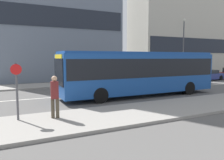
{
  "coord_description": "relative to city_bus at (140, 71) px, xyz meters",
  "views": [
    {
      "loc": [
        -5.83,
        -15.16,
        2.77
      ],
      "look_at": [
        0.68,
        -1.72,
        1.2
      ],
      "focal_mm": 35.0,
      "sensor_mm": 36.0,
      "label": 1
    }
  ],
  "objects": [
    {
      "name": "sidewalk_near",
      "position": [
        -2.74,
        -4.23,
        -1.74
      ],
      "size": [
        44.0,
        3.5,
        0.13
      ],
      "color": "gray",
      "rests_on": "ground_plane"
    },
    {
      "name": "sidewalk_far",
      "position": [
        -2.74,
        8.27,
        -1.74
      ],
      "size": [
        44.0,
        3.5,
        0.13
      ],
      "color": "gray",
      "rests_on": "ground_plane"
    },
    {
      "name": "bus_stop_sign",
      "position": [
        -8.22,
        -3.34,
        -0.25
      ],
      "size": [
        0.44,
        0.12,
        2.41
      ],
      "color": "#4C4C51",
      "rests_on": "sidewalk_near"
    },
    {
      "name": "street_lamp",
      "position": [
        11.16,
        7.44,
        2.76
      ],
      "size": [
        0.36,
        0.36,
        7.32
      ],
      "color": "#4C4C51",
      "rests_on": "sidewalk_far"
    },
    {
      "name": "parked_car_0",
      "position": [
        8.79,
        5.5,
        -1.17
      ],
      "size": [
        3.96,
        1.83,
        1.35
      ],
      "color": "silver",
      "rests_on": "ground_plane"
    },
    {
      "name": "lane_centerline",
      "position": [
        -2.74,
        2.02,
        -1.8
      ],
      "size": [
        41.8,
        0.16,
        0.01
      ],
      "color": "silver",
      "rests_on": "ground_plane"
    },
    {
      "name": "apartment_block_right_tower",
      "position": [
        18.02,
        14.41,
        6.44
      ],
      "size": [
        18.49,
        5.86,
        16.51
      ],
      "color": "#B7B2A3",
      "rests_on": "ground_plane"
    },
    {
      "name": "ground_plane",
      "position": [
        -2.74,
        2.02,
        -1.8
      ],
      "size": [
        120.0,
        120.0,
        0.0
      ],
      "primitive_type": "plane",
      "color": "#595654"
    },
    {
      "name": "parked_car_1",
      "position": [
        13.32,
        5.44,
        -1.2
      ],
      "size": [
        3.96,
        1.71,
        1.25
      ],
      "color": "navy",
      "rests_on": "ground_plane"
    },
    {
      "name": "city_bus",
      "position": [
        0.0,
        0.0,
        0.0
      ],
      "size": [
        11.55,
        2.64,
        3.12
      ],
      "rotation": [
        0.0,
        0.0,
        0.04
      ],
      "color": "#194793",
      "rests_on": "ground_plane"
    },
    {
      "name": "pedestrian_near_stop",
      "position": [
        -6.74,
        -3.69,
        -0.62
      ],
      "size": [
        0.34,
        0.34,
        1.84
      ],
      "rotation": [
        0.0,
        0.0,
        -0.37
      ],
      "color": "#4C4233",
      "rests_on": "sidewalk_near"
    }
  ]
}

